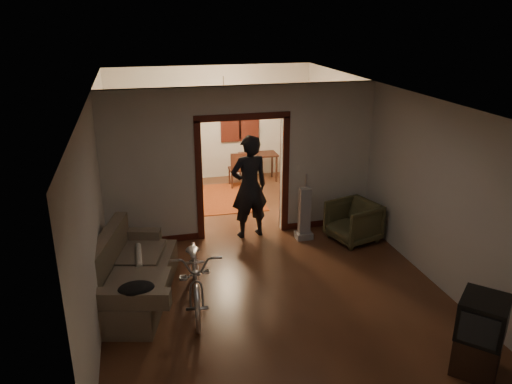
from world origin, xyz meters
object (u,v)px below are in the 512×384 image
object	(u,v)px
sofa	(132,268)
desk	(258,167)
bicycle	(196,273)
armchair	(353,222)
person	(249,187)
locker	(162,147)

from	to	relation	value
sofa	desk	xyz separation A→B (m)	(3.11, 4.83, -0.15)
bicycle	desk	size ratio (longest dim) A/B	2.10
desk	armchair	bearing A→B (deg)	-71.66
sofa	armchair	bearing A→B (deg)	29.36
person	locker	xyz separation A→B (m)	(-1.36, 3.27, 0.00)
locker	desk	size ratio (longest dim) A/B	2.11
armchair	desk	xyz separation A→B (m)	(-0.84, 3.78, -0.03)
person	armchair	bearing A→B (deg)	150.20
person	desk	bearing A→B (deg)	-116.50
locker	desk	distance (m)	2.41
sofa	person	distance (m)	2.80
sofa	person	xyz separation A→B (m)	(2.15, 1.73, 0.48)
sofa	desk	size ratio (longest dim) A/B	2.31
person	bicycle	bearing A→B (deg)	49.39
person	sofa	bearing A→B (deg)	29.29
sofa	armchair	world-z (taller)	sofa
bicycle	armchair	size ratio (longest dim) A/B	2.37
armchair	desk	bearing A→B (deg)	176.20
bicycle	desk	bearing A→B (deg)	72.01
sofa	bicycle	bearing A→B (deg)	-9.07
armchair	locker	bearing A→B (deg)	-157.60
bicycle	armchair	world-z (taller)	bicycle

